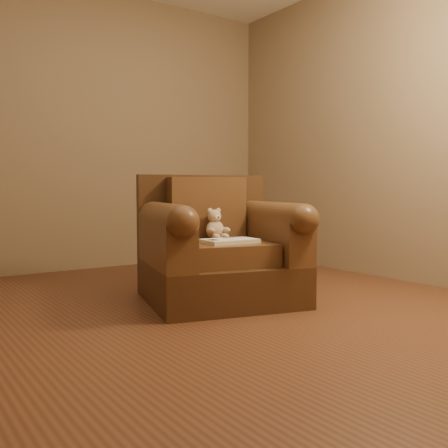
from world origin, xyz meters
TOP-DOWN VIEW (x-y plane):
  - floor at (0.00, 0.00)m, footprint 4.00×4.00m
  - room at (0.00, 0.00)m, footprint 4.02×4.02m
  - armchair at (0.30, 0.14)m, footprint 1.18×1.15m
  - teddy_bear at (0.33, 0.22)m, footprint 0.16×0.19m
  - guidebook at (0.25, -0.07)m, footprint 0.37×0.23m
  - side_table at (0.71, 0.50)m, footprint 0.35×0.35m

SIDE VIEW (x-z plane):
  - floor at x=0.00m, z-range 0.00..0.00m
  - side_table at x=0.71m, z-range 0.02..0.50m
  - armchair at x=0.30m, z-range -0.10..0.78m
  - guidebook at x=0.25m, z-range 0.42..0.45m
  - teddy_bear at x=0.33m, z-range 0.39..0.62m
  - room at x=0.00m, z-range 0.36..3.07m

